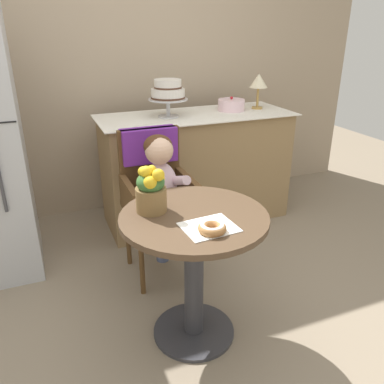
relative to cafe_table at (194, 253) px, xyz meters
The scene contains 12 objects.
ground_plane 0.51m from the cafe_table, ahead, with size 8.00×8.00×0.00m, color gray.
back_wall 2.03m from the cafe_table, 90.00° to the left, with size 4.80×0.10×2.70m, color tan.
cafe_table is the anchor object (origin of this frame).
wicker_chair 0.72m from the cafe_table, 88.82° to the left, with size 0.42×0.45×0.95m.
seated_child 0.58m from the cafe_table, 88.49° to the left, with size 0.27×0.32×0.73m.
paper_napkin 0.26m from the cafe_table, 84.85° to the right, with size 0.24×0.20×0.00m, color white.
donut_front 0.30m from the cafe_table, 87.76° to the right, with size 0.13×0.13×0.04m.
flower_vase 0.39m from the cafe_table, 146.93° to the left, with size 0.15×0.15×0.24m.
display_counter 1.41m from the cafe_table, 67.07° to the left, with size 1.56×0.62×0.90m.
tiered_cake_stand 1.46m from the cafe_table, 76.27° to the left, with size 0.30×0.30×0.28m.
round_layer_cake 1.66m from the cafe_table, 56.75° to the left, with size 0.22×0.22×0.12m.
table_lamp 1.84m from the cafe_table, 49.91° to the left, with size 0.15×0.15×0.28m.
Camera 1 is at (-0.64, -1.55, 1.56)m, focal length 36.71 mm.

